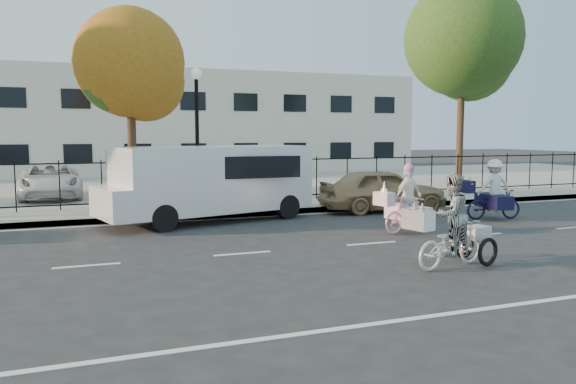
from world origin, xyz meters
name	(u,v)px	position (x,y,z in m)	size (l,w,h in m)	color
ground	(242,254)	(0.00, 0.00, 0.00)	(120.00, 120.00, 0.00)	#333334
road_markings	(242,254)	(0.00, 0.00, 0.01)	(60.00, 9.52, 0.01)	silver
curb	(194,216)	(0.00, 5.05, 0.07)	(60.00, 0.10, 0.15)	#A8A399
sidewalk	(187,211)	(0.00, 6.10, 0.07)	(60.00, 2.20, 0.15)	#A8A399
parking_lot	(150,186)	(0.00, 15.00, 0.07)	(60.00, 15.60, 0.15)	#A8A399
iron_fence	(180,182)	(0.00, 7.20, 0.90)	(58.00, 0.06, 1.50)	black
building	(129,124)	(0.00, 25.00, 3.00)	(34.00, 10.00, 6.00)	silver
lamppost	(197,112)	(0.50, 6.80, 3.11)	(0.36, 0.36, 4.33)	black
street_sign	(121,168)	(-1.85, 6.80, 1.42)	(0.85, 0.06, 1.80)	black
zebra_trike	(451,231)	(3.26, -2.46, 0.67)	(2.02, 1.08, 1.73)	white
unicorn_bike	(407,207)	(4.49, 0.91, 0.64)	(1.75, 1.25, 1.72)	#FABEC8
bull_bike	(493,195)	(7.99, 1.93, 0.69)	(1.89, 1.32, 1.72)	black
white_van	(210,180)	(0.38, 4.50, 1.15)	(6.26, 3.26, 2.09)	white
gold_sedan	(383,190)	(5.89, 4.50, 0.68)	(1.60, 3.98, 1.36)	tan
lot_car_b	(50,180)	(-4.00, 10.90, 0.77)	(2.05, 4.44, 1.23)	silver
lot_car_c	(168,179)	(0.08, 10.26, 0.74)	(1.25, 3.57, 1.18)	#53585C
lot_car_d	(266,175)	(3.71, 9.58, 0.86)	(1.69, 4.20, 1.43)	#9E9FA5
tree_mid	(134,69)	(-1.23, 8.26, 4.55)	(3.57, 3.55, 6.50)	#442D1D
tree_east	(465,44)	(11.67, 8.13, 6.00)	(4.67, 4.67, 8.57)	#442D1D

